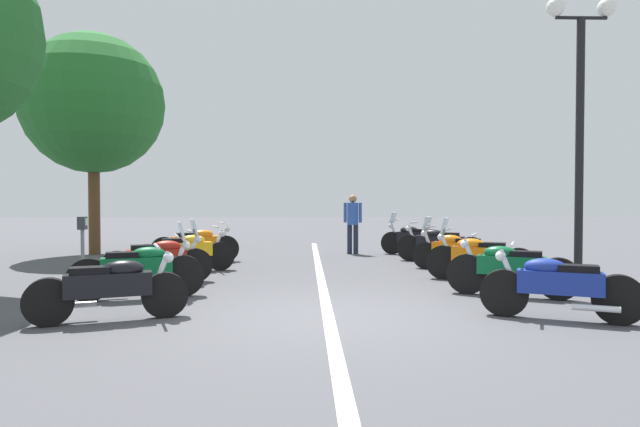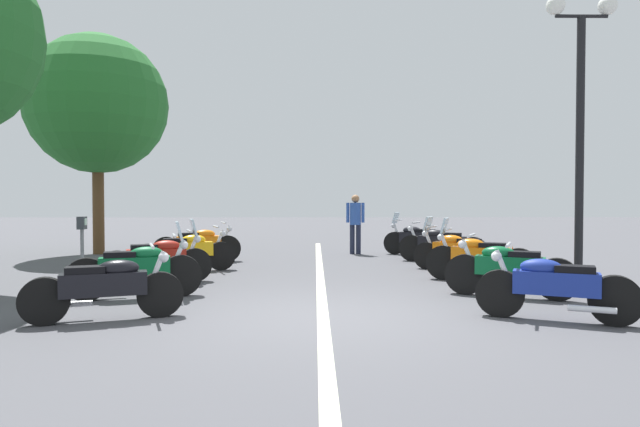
# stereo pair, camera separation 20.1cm
# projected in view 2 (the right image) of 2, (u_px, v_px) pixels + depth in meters

# --- Properties ---
(ground_plane) EXTENTS (80.00, 80.00, 0.00)m
(ground_plane) POSITION_uv_depth(u_px,v_px,m) (323.00, 316.00, 7.35)
(ground_plane) COLOR #4C4C51
(lane_centre_stripe) EXTENTS (16.61, 0.16, 0.01)m
(lane_centre_stripe) POSITION_uv_depth(u_px,v_px,m) (320.00, 276.00, 11.15)
(lane_centre_stripe) COLOR beige
(lane_centre_stripe) RESTS_ON ground_plane
(motorcycle_left_row_0) EXTENTS (0.91, 1.94, 0.98)m
(motorcycle_left_row_0) POSITION_uv_depth(u_px,v_px,m) (106.00, 287.00, 7.08)
(motorcycle_left_row_0) COLOR black
(motorcycle_left_row_0) RESTS_ON ground_plane
(motorcycle_left_row_1) EXTENTS (0.86, 2.05, 1.23)m
(motorcycle_left_row_1) POSITION_uv_depth(u_px,v_px,m) (137.00, 269.00, 8.67)
(motorcycle_left_row_1) COLOR black
(motorcycle_left_row_1) RESTS_ON ground_plane
(motorcycle_left_row_2) EXTENTS (0.91, 1.99, 1.21)m
(motorcycle_left_row_2) POSITION_uv_depth(u_px,v_px,m) (158.00, 259.00, 10.21)
(motorcycle_left_row_2) COLOR black
(motorcycle_left_row_2) RESTS_ON ground_plane
(motorcycle_left_row_3) EXTENTS (0.98, 2.10, 1.00)m
(motorcycle_left_row_3) POSITION_uv_depth(u_px,v_px,m) (186.00, 251.00, 11.86)
(motorcycle_left_row_3) COLOR black
(motorcycle_left_row_3) RESTS_ON ground_plane
(motorcycle_left_row_4) EXTENTS (0.95, 2.10, 1.01)m
(motorcycle_left_row_4) POSITION_uv_depth(u_px,v_px,m) (198.00, 244.00, 13.56)
(motorcycle_left_row_4) COLOR black
(motorcycle_left_row_4) RESTS_ON ground_plane
(motorcycle_right_row_0) EXTENTS (1.00, 1.90, 1.00)m
(motorcycle_right_row_0) POSITION_uv_depth(u_px,v_px,m) (554.00, 286.00, 7.06)
(motorcycle_right_row_0) COLOR black
(motorcycle_right_row_0) RESTS_ON ground_plane
(motorcycle_right_row_1) EXTENTS (1.04, 1.94, 1.01)m
(motorcycle_right_row_1) POSITION_uv_depth(u_px,v_px,m) (509.00, 269.00, 8.77)
(motorcycle_right_row_1) COLOR black
(motorcycle_right_row_1) RESTS_ON ground_plane
(motorcycle_right_row_2) EXTENTS (1.03, 1.96, 1.23)m
(motorcycle_right_row_2) POSITION_uv_depth(u_px,v_px,m) (479.00, 257.00, 10.45)
(motorcycle_right_row_2) COLOR black
(motorcycle_right_row_2) RESTS_ON ground_plane
(motorcycle_right_row_3) EXTENTS (1.25, 1.84, 1.20)m
(motorcycle_right_row_3) POSITION_uv_depth(u_px,v_px,m) (458.00, 250.00, 11.95)
(motorcycle_right_row_3) COLOR black
(motorcycle_right_row_3) RESTS_ON ground_plane
(motorcycle_right_row_4) EXTENTS (1.17, 2.02, 1.01)m
(motorcycle_right_row_4) POSITION_uv_depth(u_px,v_px,m) (441.00, 244.00, 13.57)
(motorcycle_right_row_4) COLOR black
(motorcycle_right_row_4) RESTS_ON ground_plane
(motorcycle_right_row_5) EXTENTS (1.07, 1.85, 1.22)m
(motorcycle_right_row_5) POSITION_uv_depth(u_px,v_px,m) (417.00, 239.00, 15.33)
(motorcycle_right_row_5) COLOR black
(motorcycle_right_row_5) RESTS_ON ground_plane
(street_lamp_twin_globe) EXTENTS (0.32, 1.22, 5.08)m
(street_lamp_twin_globe) POSITION_uv_depth(u_px,v_px,m) (581.00, 91.00, 9.37)
(street_lamp_twin_globe) COLOR black
(street_lamp_twin_globe) RESTS_ON ground_plane
(parking_meter) EXTENTS (0.19, 0.14, 1.29)m
(parking_meter) POSITION_uv_depth(u_px,v_px,m) (82.00, 239.00, 9.36)
(parking_meter) COLOR slate
(parking_meter) RESTS_ON ground_plane
(traffic_cone_0) EXTENTS (0.36, 0.36, 0.61)m
(traffic_cone_0) POSITION_uv_depth(u_px,v_px,m) (512.00, 261.00, 11.31)
(traffic_cone_0) COLOR orange
(traffic_cone_0) RESTS_ON ground_plane
(bystander_1) EXTENTS (0.32, 0.52, 1.72)m
(bystander_1) POSITION_uv_depth(u_px,v_px,m) (355.00, 219.00, 15.68)
(bystander_1) COLOR #1E2338
(bystander_1) RESTS_ON ground_plane
(roadside_tree_0) EXTENTS (3.98, 3.98, 6.32)m
(roadside_tree_0) POSITION_uv_depth(u_px,v_px,m) (97.00, 105.00, 15.63)
(roadside_tree_0) COLOR brown
(roadside_tree_0) RESTS_ON ground_plane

